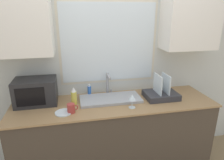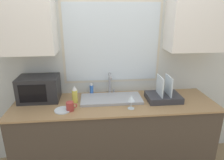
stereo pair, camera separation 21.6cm
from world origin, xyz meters
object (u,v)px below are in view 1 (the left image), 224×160
(faucet, at_px, (108,82))
(wine_glass, at_px, (132,98))
(dish_rack, at_px, (161,94))
(spray_bottle, at_px, (74,96))
(soap_bottle, at_px, (89,91))
(microwave, at_px, (36,91))
(mug_near_sink, at_px, (71,108))

(faucet, height_order, wine_glass, faucet)
(dish_rack, height_order, spray_bottle, dish_rack)
(soap_bottle, bearing_deg, dish_rack, -15.84)
(faucet, bearing_deg, microwave, -174.43)
(spray_bottle, relative_size, soap_bottle, 1.31)
(spray_bottle, bearing_deg, soap_bottle, 45.45)
(soap_bottle, relative_size, wine_glass, 1.00)
(spray_bottle, distance_m, soap_bottle, 0.27)
(spray_bottle, xyz_separation_m, soap_bottle, (0.19, 0.19, -0.03))
(spray_bottle, height_order, mug_near_sink, spray_bottle)
(microwave, xyz_separation_m, mug_near_sink, (0.37, -0.31, -0.09))
(spray_bottle, bearing_deg, microwave, 166.12)
(faucet, distance_m, dish_rack, 0.65)
(faucet, relative_size, microwave, 0.61)
(faucet, relative_size, soap_bottle, 1.82)
(dish_rack, height_order, mug_near_sink, dish_rack)
(microwave, bearing_deg, mug_near_sink, -39.13)
(faucet, distance_m, microwave, 0.83)
(microwave, bearing_deg, faucet, 5.57)
(dish_rack, distance_m, mug_near_sink, 1.07)
(soap_bottle, distance_m, mug_near_sink, 0.46)
(dish_rack, bearing_deg, microwave, 174.26)
(microwave, bearing_deg, spray_bottle, -13.88)
(microwave, height_order, dish_rack, dish_rack)
(faucet, bearing_deg, dish_rack, -20.50)
(dish_rack, relative_size, wine_glass, 2.54)
(spray_bottle, distance_m, wine_glass, 0.65)
(microwave, xyz_separation_m, wine_glass, (1.02, -0.32, -0.03))
(microwave, relative_size, soap_bottle, 2.97)
(mug_near_sink, height_order, wine_glass, wine_glass)
(soap_bottle, bearing_deg, mug_near_sink, -119.51)
(soap_bottle, distance_m, wine_glass, 0.59)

